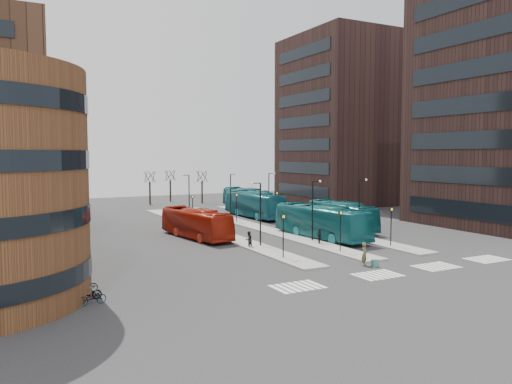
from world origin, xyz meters
name	(u,v)px	position (x,y,z in m)	size (l,w,h in m)	color
ground	(429,286)	(0.00, 0.00, 0.00)	(160.00, 160.00, 0.00)	#29292B
island_left	(208,230)	(-4.00, 30.00, 0.07)	(2.50, 45.00, 0.15)	gray
island_mid	(253,226)	(2.00, 30.00, 0.07)	(2.50, 45.00, 0.15)	gray
island_right	(295,223)	(8.00, 30.00, 0.07)	(2.50, 45.00, 0.15)	gray
suitcase	(375,263)	(0.59, 6.16, 0.29)	(0.47, 0.37, 0.59)	#1D259F
red_bus	(196,223)	(-7.17, 25.52, 1.57)	(2.65, 11.31, 3.15)	#A11D0C
teal_bus_a	(321,222)	(4.52, 19.22, 1.78)	(2.99, 12.76, 3.55)	#146368
teal_bus_b	(254,204)	(6.29, 38.05, 1.82)	(3.06, 13.10, 3.65)	#145967
teal_bus_c	(341,215)	(10.31, 23.31, 1.66)	(2.79, 11.92, 3.32)	#12555C
teal_bus_d	(246,198)	(10.03, 48.27, 1.71)	(2.87, 12.26, 3.41)	#146066
traveller	(365,254)	(0.11, 6.85, 0.94)	(0.69, 0.45, 1.88)	brown
commuter_a	(249,240)	(-4.76, 17.81, 0.81)	(0.79, 0.61, 1.62)	black
commuter_b	(320,237)	(2.14, 16.02, 0.81)	(0.94, 0.39, 1.61)	black
commuter_c	(335,233)	(4.97, 17.30, 0.79)	(1.02, 0.59, 1.58)	black
bicycle_near	(92,298)	(-21.00, 6.20, 0.44)	(0.58, 1.66, 0.87)	gray
bicycle_mid	(89,293)	(-21.00, 7.32, 0.46)	(0.43, 1.53, 0.92)	gray
bicycle_far	(84,285)	(-21.00, 9.23, 0.44)	(0.59, 1.69, 0.89)	gray
crosswalk_stripes	(406,271)	(1.75, 4.00, 0.01)	(22.35, 2.40, 0.01)	silver
tower_far	(349,121)	(31.98, 50.00, 15.00)	(20.12, 20.00, 30.00)	#2F1D1A
sign_poles	(279,213)	(1.60, 23.00, 2.41)	(12.45, 22.12, 3.65)	black
lamp_posts	(266,199)	(2.64, 28.00, 3.58)	(14.04, 20.24, 6.12)	black
bare_trees	(174,188)	(2.67, 62.67, 2.72)	(10.97, 8.14, 5.90)	black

